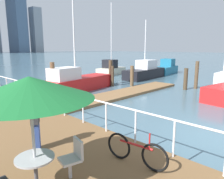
% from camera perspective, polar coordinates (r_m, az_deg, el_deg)
% --- Properties ---
extents(ground_plane, '(300.00, 300.00, 0.00)m').
position_cam_1_polar(ground_plane, '(24.09, -25.85, 2.06)').
color(ground_plane, '#476675').
extents(floating_dock, '(12.56, 2.00, 0.18)m').
position_cam_1_polar(floating_dock, '(15.10, 1.87, -1.31)').
color(floating_dock, olive).
rests_on(floating_dock, ground_plane).
extents(boardwalk_railing, '(0.06, 23.59, 1.08)m').
position_cam_1_polar(boardwalk_railing, '(11.72, -19.86, -0.04)').
color(boardwalk_railing, white).
rests_on(boardwalk_railing, boardwalk).
extents(dock_piling_0, '(0.32, 0.32, 1.74)m').
position_cam_1_polar(dock_piling_0, '(18.09, 19.16, 2.67)').
color(dock_piling_0, '#473826').
rests_on(dock_piling_0, ground_plane).
extents(dock_piling_1, '(0.31, 0.31, 1.78)m').
position_cam_1_polar(dock_piling_1, '(18.73, 0.06, 3.62)').
color(dock_piling_1, brown).
rests_on(dock_piling_1, ground_plane).
extents(dock_piling_2, '(0.35, 0.35, 2.22)m').
position_cam_1_polar(dock_piling_2, '(19.63, -0.38, 4.61)').
color(dock_piling_2, '#473826').
rests_on(dock_piling_2, ground_plane).
extents(dock_piling_3, '(0.29, 0.29, 2.27)m').
position_cam_1_polar(dock_piling_3, '(18.87, 21.73, 3.63)').
color(dock_piling_3, brown).
rests_on(dock_piling_3, ground_plane).
extents(dock_piling_4, '(0.31, 0.31, 2.37)m').
position_cam_1_polar(dock_piling_4, '(15.39, -15.57, 2.67)').
color(dock_piling_4, brown).
rests_on(dock_piling_4, ground_plane).
extents(dock_piling_5, '(0.31, 0.31, 1.80)m').
position_cam_1_polar(dock_piling_5, '(18.84, 5.36, 3.64)').
color(dock_piling_5, brown).
rests_on(dock_piling_5, ground_plane).
extents(moored_boat_1, '(5.97, 2.37, 6.26)m').
position_cam_1_polar(moored_boat_1, '(23.98, 8.82, 4.82)').
color(moored_boat_1, black).
rests_on(moored_boat_1, ground_plane).
extents(moored_boat_2, '(5.05, 2.61, 1.90)m').
position_cam_1_polar(moored_boat_2, '(28.76, 14.25, 5.51)').
color(moored_boat_2, '#1E6B8C').
rests_on(moored_boat_2, ground_plane).
extents(moored_boat_4, '(4.51, 2.95, 8.69)m').
position_cam_1_polar(moored_boat_4, '(27.14, -0.27, 5.55)').
color(moored_boat_4, beige).
rests_on(moored_boat_4, ground_plane).
extents(moored_boat_5, '(7.31, 2.87, 9.33)m').
position_cam_1_polar(moored_boat_5, '(16.55, -10.22, 1.86)').
color(moored_boat_5, red).
rests_on(moored_boat_5, ground_plane).
extents(bicycle_at_railing, '(0.28, 1.76, 0.94)m').
position_cam_1_polar(bicycle_at_railing, '(5.65, 6.43, -16.07)').
color(bicycle_at_railing, black).
rests_on(bicycle_at_railing, boardwalk).
extents(cafe_table_round, '(0.80, 0.80, 0.74)m').
position_cam_1_polar(cafe_table_round, '(4.89, -19.97, -17.45)').
color(cafe_table_round, '#ADADB2').
rests_on(cafe_table_round, boardwalk).
extents(patio_umbrella, '(2.52, 2.52, 2.42)m').
position_cam_1_polar(patio_umbrella, '(4.39, -21.28, 0.36)').
color(patio_umbrella, '#B2B2B7').
rests_on(patio_umbrella, boardwalk).
extents(cafe_chair_0, '(0.56, 0.54, 0.90)m').
position_cam_1_polar(cafe_chair_0, '(5.17, -10.26, -17.01)').
color(cafe_chair_0, '#B7B7BC').
rests_on(cafe_chair_0, boardwalk).
extents(pedestrian_0, '(0.38, 0.42, 1.70)m').
position_cam_1_polar(pedestrian_0, '(6.54, -19.95, -7.99)').
color(pedestrian_0, '#334C99').
rests_on(pedestrian_0, boardwalk).
extents(skyline_tower_5, '(8.46, 14.46, 65.87)m').
position_cam_1_polar(skyline_tower_5, '(164.19, -24.45, 20.61)').
color(skyline_tower_5, slate).
rests_on(skyline_tower_5, ground_plane).
extents(skyline_tower_6, '(6.72, 7.15, 30.73)m').
position_cam_1_polar(skyline_tower_6, '(164.97, -19.67, 14.73)').
color(skyline_tower_6, '#8C939E').
rests_on(skyline_tower_6, ground_plane).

